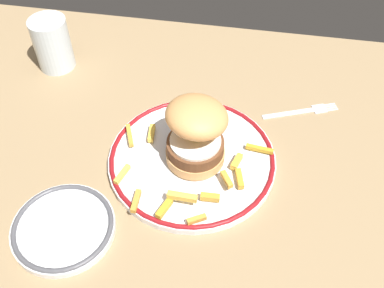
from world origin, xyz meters
TOP-DOWN VIEW (x-y plane):
  - ground_plane at (0.00, 0.00)cm, footprint 111.91×88.59cm
  - dinner_plate at (3.69, 4.72)cm, footprint 27.76×27.76cm
  - burger at (4.28, 5.14)cm, footprint 14.17×14.08cm
  - fries_pile at (3.40, 1.05)cm, footprint 25.63×23.13cm
  - water_glass at (-27.60, 25.19)cm, footprint 7.21×7.21cm
  - side_plate at (-12.76, -11.36)cm, footprint 15.30×15.30cm
  - fork at (21.71, 19.96)cm, footprint 13.90×6.56cm

SIDE VIEW (x-z plane):
  - ground_plane at x=0.00cm, z-range -4.00..0.00cm
  - fork at x=21.71cm, z-range 0.00..0.36cm
  - side_plate at x=-12.76cm, z-range 0.03..1.63cm
  - dinner_plate at x=3.69cm, z-range 0.04..1.64cm
  - fries_pile at x=3.40cm, z-range 1.31..3.26cm
  - water_glass at x=-27.60cm, z-range -0.70..9.79cm
  - burger at x=4.28cm, z-range 1.44..12.85cm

